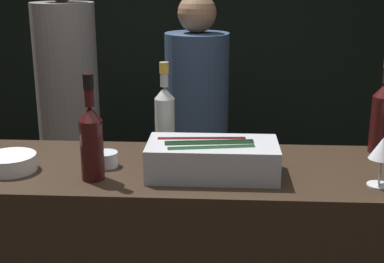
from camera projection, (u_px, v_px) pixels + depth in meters
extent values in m
cube|color=black|center=(209.00, 21.00, 3.87)|extent=(6.40, 0.06, 2.80)
cube|color=#B7BABF|center=(213.00, 159.00, 1.76)|extent=(0.43, 0.22, 0.11)
cylinder|color=#143319|center=(211.00, 156.00, 1.71)|extent=(0.29, 0.11, 0.06)
cylinder|color=black|center=(209.00, 151.00, 1.76)|extent=(0.30, 0.11, 0.07)
cylinder|color=#380F0F|center=(202.00, 146.00, 1.80)|extent=(0.30, 0.08, 0.06)
cylinder|color=white|center=(11.00, 163.00, 1.81)|extent=(0.17, 0.17, 0.06)
cylinder|color=gray|center=(10.00, 156.00, 1.80)|extent=(0.14, 0.14, 0.01)
cylinder|color=silver|center=(379.00, 185.00, 1.69)|extent=(0.07, 0.07, 0.00)
cylinder|color=silver|center=(380.00, 172.00, 1.68)|extent=(0.01, 0.01, 0.09)
cone|color=silver|center=(383.00, 148.00, 1.65)|extent=(0.08, 0.08, 0.07)
cylinder|color=silver|center=(106.00, 159.00, 1.85)|extent=(0.08, 0.08, 0.05)
sphere|color=#F4C66B|center=(106.00, 159.00, 1.85)|extent=(0.04, 0.04, 0.04)
cylinder|color=#380F0F|center=(92.00, 150.00, 1.72)|extent=(0.08, 0.08, 0.20)
cone|color=#380F0F|center=(90.00, 114.00, 1.68)|extent=(0.08, 0.08, 0.05)
cylinder|color=#380F0F|center=(89.00, 90.00, 1.66)|extent=(0.03, 0.03, 0.10)
cylinder|color=black|center=(88.00, 81.00, 1.65)|extent=(0.03, 0.03, 0.05)
cylinder|color=#380F0F|center=(381.00, 125.00, 1.97)|extent=(0.08, 0.08, 0.21)
cylinder|color=#B2B7AD|center=(165.00, 127.00, 1.95)|extent=(0.07, 0.07, 0.21)
cone|color=#B2B7AD|center=(164.00, 93.00, 1.92)|extent=(0.07, 0.07, 0.04)
cylinder|color=#B2B7AD|center=(164.00, 74.00, 1.90)|extent=(0.03, 0.03, 0.09)
cylinder|color=gold|center=(164.00, 68.00, 1.89)|extent=(0.03, 0.03, 0.04)
cube|color=black|center=(197.00, 212.00, 3.19)|extent=(0.27, 0.19, 0.74)
cylinder|color=#334766|center=(197.00, 95.00, 2.99)|extent=(0.35, 0.35, 0.69)
sphere|color=#997051|center=(197.00, 13.00, 2.86)|extent=(0.21, 0.21, 0.21)
cube|color=black|center=(76.00, 208.00, 3.12)|extent=(0.25, 0.18, 0.84)
cylinder|color=slate|center=(66.00, 74.00, 2.89)|extent=(0.34, 0.34, 0.76)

